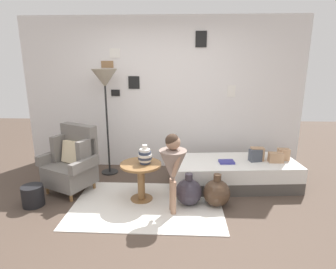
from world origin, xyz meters
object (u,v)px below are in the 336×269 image
at_px(demijohn_near, 189,192).
at_px(magazine_basket, 33,196).
at_px(floor_lamp, 105,83).
at_px(armchair, 73,162).
at_px(side_table, 141,174).
at_px(daybed, 233,173).
at_px(book_on_daybed, 227,162).
at_px(vase_striped, 145,156).
at_px(person_child, 173,164).
at_px(demijohn_far, 217,193).

relative_size(demijohn_near, magazine_basket, 1.58).
bearing_deg(demijohn_near, floor_lamp, 142.13).
relative_size(armchair, side_table, 1.73).
distance_m(armchair, daybed, 2.42).
bearing_deg(magazine_basket, book_on_daybed, 14.45).
height_order(vase_striped, magazine_basket, vase_striped).
xyz_separation_m(demijohn_near, magazine_basket, (-2.07, -0.14, -0.04)).
height_order(book_on_daybed, demijohn_near, demijohn_near).
height_order(daybed, person_child, person_child).
bearing_deg(daybed, person_child, -136.36).
relative_size(floor_lamp, demijohn_far, 3.94).
relative_size(daybed, demijohn_near, 4.44).
relative_size(vase_striped, floor_lamp, 0.15).
height_order(side_table, demijohn_near, side_table).
bearing_deg(vase_striped, person_child, -40.01).
distance_m(vase_striped, magazine_basket, 1.58).
bearing_deg(person_child, floor_lamp, 132.02).
xyz_separation_m(floor_lamp, book_on_daybed, (1.91, -0.50, -1.12)).
relative_size(daybed, person_child, 1.90).
xyz_separation_m(armchair, demijohn_far, (2.07, -0.38, -0.26)).
xyz_separation_m(armchair, magazine_basket, (-0.37, -0.50, -0.30)).
distance_m(side_table, demijohn_near, 0.69).
bearing_deg(armchair, person_child, -21.26).
bearing_deg(book_on_daybed, person_child, -135.61).
distance_m(floor_lamp, magazine_basket, 1.97).
distance_m(book_on_daybed, demijohn_near, 0.82).
xyz_separation_m(vase_striped, demijohn_far, (0.96, -0.12, -0.46)).
bearing_deg(vase_striped, floor_lamp, 128.65).
xyz_separation_m(demijohn_far, magazine_basket, (-2.44, -0.12, -0.04)).
bearing_deg(armchair, demijohn_near, -12.09).
bearing_deg(book_on_daybed, magazine_basket, -165.55).
bearing_deg(floor_lamp, demijohn_far, -31.64).
xyz_separation_m(armchair, vase_striped, (1.11, -0.26, 0.20)).
bearing_deg(magazine_basket, daybed, 15.69).
xyz_separation_m(daybed, magazine_basket, (-2.77, -0.78, -0.06)).
relative_size(vase_striped, book_on_daybed, 1.19).
height_order(side_table, book_on_daybed, side_table).
bearing_deg(armchair, side_table, -14.21).
distance_m(daybed, book_on_daybed, 0.26).
height_order(floor_lamp, demijohn_near, floor_lamp).
bearing_deg(magazine_basket, armchair, 53.36).
distance_m(floor_lamp, demijohn_far, 2.42).
bearing_deg(floor_lamp, daybed, -11.17).
distance_m(side_table, person_child, 0.61).
bearing_deg(vase_striped, magazine_basket, -170.59).
distance_m(armchair, demijohn_near, 1.76).
distance_m(daybed, vase_striped, 1.46).
distance_m(vase_striped, book_on_daybed, 1.27).
xyz_separation_m(side_table, magazine_basket, (-1.42, -0.24, -0.24)).
height_order(armchair, floor_lamp, floor_lamp).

